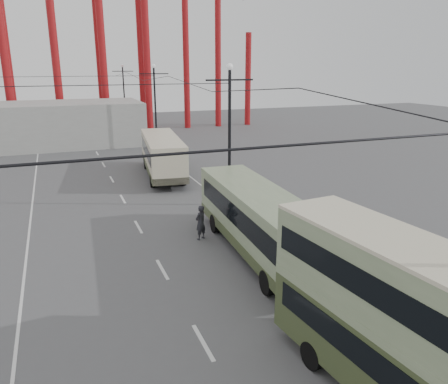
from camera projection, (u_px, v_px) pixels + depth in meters
name	position (u px, v px, depth m)	size (l,w,h in m)	color
road_markings	(130.00, 208.00, 29.15)	(12.52, 120.00, 0.01)	silver
lamp_post_mid	(229.00, 137.00, 28.57)	(3.20, 0.44, 9.32)	black
lamp_post_far	(155.00, 108.00, 48.26)	(3.20, 0.44, 9.32)	black
lamp_post_distant	(124.00, 95.00, 67.95)	(3.20, 0.44, 9.32)	black
fairground_shed	(45.00, 125.00, 51.10)	(22.00, 10.00, 5.00)	#969691
double_decker_bus	(410.00, 325.00, 11.29)	(3.16, 9.26, 4.87)	#3D4726
single_decker_green	(258.00, 219.00, 21.64)	(3.29, 11.76, 3.29)	gray
single_decker_cream	(162.00, 154.00, 37.15)	(4.07, 11.14, 3.38)	beige
pedestrian	(201.00, 222.00, 23.73)	(0.71, 0.46, 1.93)	#222227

